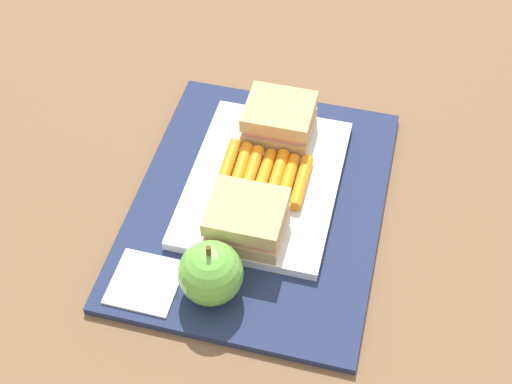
# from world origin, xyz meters

# --- Properties ---
(ground_plane) EXTENTS (2.40, 2.40, 0.00)m
(ground_plane) POSITION_xyz_m (0.00, 0.00, 0.00)
(ground_plane) COLOR brown
(lunchbag_mat) EXTENTS (0.36, 0.28, 0.01)m
(lunchbag_mat) POSITION_xyz_m (0.00, 0.00, 0.01)
(lunchbag_mat) COLOR navy
(lunchbag_mat) RESTS_ON ground_plane
(food_tray) EXTENTS (0.23, 0.17, 0.01)m
(food_tray) POSITION_xyz_m (-0.03, 0.00, 0.02)
(food_tray) COLOR white
(food_tray) RESTS_ON lunchbag_mat
(sandwich_half_left) EXTENTS (0.07, 0.08, 0.04)m
(sandwich_half_left) POSITION_xyz_m (-0.10, 0.00, 0.04)
(sandwich_half_left) COLOR tan
(sandwich_half_left) RESTS_ON food_tray
(sandwich_half_right) EXTENTS (0.07, 0.08, 0.04)m
(sandwich_half_right) POSITION_xyz_m (0.05, 0.00, 0.04)
(sandwich_half_right) COLOR tan
(sandwich_half_right) RESTS_ON food_tray
(carrot_sticks_bundle) EXTENTS (0.08, 0.10, 0.02)m
(carrot_sticks_bundle) POSITION_xyz_m (-0.03, -0.00, 0.03)
(carrot_sticks_bundle) COLOR orange
(carrot_sticks_bundle) RESTS_ON food_tray
(apple) EXTENTS (0.07, 0.07, 0.08)m
(apple) POSITION_xyz_m (0.13, -0.02, 0.04)
(apple) COLOR #66B742
(apple) RESTS_ON lunchbag_mat
(paper_napkin) EXTENTS (0.07, 0.07, 0.00)m
(paper_napkin) POSITION_xyz_m (0.14, -0.09, 0.01)
(paper_napkin) COLOR white
(paper_napkin) RESTS_ON lunchbag_mat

